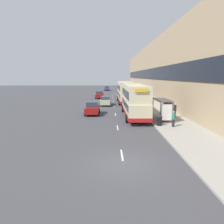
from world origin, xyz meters
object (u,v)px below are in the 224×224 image
Objects in this scene: car_1 at (107,88)px; litter_bin at (159,121)px; pedestrian_at_shelter at (173,119)px; double_decker_bus_near at (134,100)px; pedestrian_1 at (175,110)px; car_2 at (92,108)px; car_3 at (105,101)px; double_decker_bus_ahead at (125,92)px; bus_shelter at (164,106)px; car_0 at (100,95)px.

car_1 reaches higher than litter_bin.
double_decker_bus_near is at bearing 119.48° from pedestrian_at_shelter.
litter_bin is (-3.00, -4.17, -0.42)m from pedestrian_1.
litter_bin is at bearing 137.29° from car_2.
car_3 is (0.23, -39.82, -0.01)m from car_1.
car_3 is 15.40m from pedestrian_1.
pedestrian_1 is (5.26, -15.81, -1.20)m from double_decker_bus_ahead.
pedestrian_1 is (1.69, 4.75, 0.07)m from pedestrian_at_shelter.
car_2 is (-5.60, -12.73, -1.39)m from double_decker_bus_ahead.
double_decker_bus_near is 2.85× the size of car_2.
bus_shelter is 2.26× the size of pedestrian_1.
double_decker_bus_ahead is 13.97m from car_2.
bus_shelter is 1.10× the size of car_0.
double_decker_bus_near is (-3.30, 2.73, 0.41)m from bus_shelter.
double_decker_bus_ahead is 36.64m from car_1.
car_0 is 0.86× the size of car_3.
car_3 is at bearing 126.56° from pedestrian_1.
car_3 is at bearing 110.23° from double_decker_bus_near.
car_2 is 12.06m from pedestrian_at_shelter.
pedestrian_1 reaches higher than car_2.
litter_bin is at bearing -83.56° from double_decker_bus_ahead.
pedestrian_at_shelter is (3.57, -20.55, -1.27)m from double_decker_bus_ahead.
pedestrian_at_shelter is 0.92× the size of pedestrian_1.
double_decker_bus_near is 5.36m from pedestrian_1.
car_0 is 26.52m from pedestrian_1.
bus_shelter is 4.30m from double_decker_bus_near.
car_3 is at bearing -100.28° from car_2.
double_decker_bus_near reaches higher than car_3.
car_3 is (1.65, -11.84, -0.05)m from car_0.
pedestrian_1 reaches higher than pedestrian_at_shelter.
pedestrian_1 is at bearing -71.60° from double_decker_bus_ahead.
double_decker_bus_near is 10.65× the size of litter_bin.
car_1 is (-4.33, 50.93, -1.43)m from double_decker_bus_near.
double_decker_bus_ahead is at bearing -113.75° from car_2.
car_3 is (-4.10, 11.12, -1.44)m from double_decker_bus_near.
car_0 is 2.23× the size of pedestrian_at_shelter.
litter_bin is at bearing 156.43° from pedestrian_at_shelter.
car_1 is 56.72m from litter_bin.
double_decker_bus_ahead reaches higher than car_1.
car_3 is at bearing 90.33° from car_1.
car_2 reaches higher than litter_bin.
car_2 is (-0.03, -21.13, 0.01)m from car_0.
car_1 is (-4.15, 36.38, -1.43)m from double_decker_bus_ahead.
double_decker_bus_near is at bearing 110.93° from litter_bin.
car_1 is 0.99× the size of car_3.
car_0 is at bearing 114.10° from pedestrian_1.
double_decker_bus_ahead is 6.20× the size of pedestrian_1.
bus_shelter is 3.38m from pedestrian_at_shelter.
double_decker_bus_ahead is (-0.18, 14.56, 0.00)m from double_decker_bus_near.
pedestrian_at_shelter is 5.04m from pedestrian_1.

